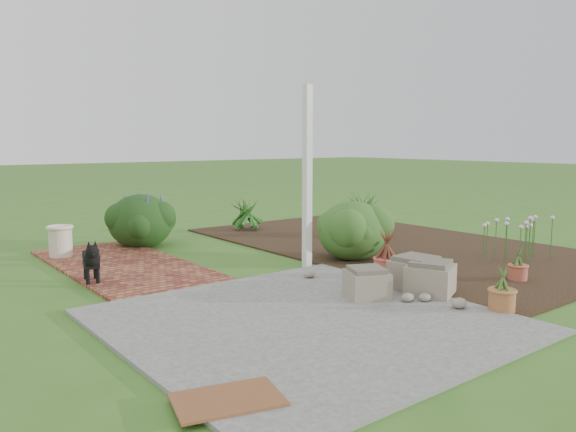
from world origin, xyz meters
TOP-DOWN VIEW (x-y plane):
  - ground at (0.00, 0.00)m, footprint 80.00×80.00m
  - concrete_patio at (-1.25, -1.75)m, footprint 3.50×3.50m
  - brick_path at (-1.70, 1.75)m, footprint 1.60×3.50m
  - garden_bed at (2.50, 0.50)m, footprint 4.00×7.00m
  - veranda_post at (0.30, 0.10)m, footprint 0.10×0.10m
  - stone_trough_near at (0.44, -1.90)m, footprint 0.64×0.64m
  - stone_trough_mid at (0.48, -1.66)m, footprint 0.55×0.55m
  - stone_trough_far at (-0.23, -1.56)m, footprint 0.57×0.57m
  - coir_doormat at (-2.76, -2.76)m, footprint 0.81×0.63m
  - black_dog at (-2.39, 0.95)m, footprint 0.26×0.56m
  - cream_ceramic_urn at (-2.23, 2.79)m, footprint 0.43×0.43m
  - evergreen_shrub at (1.13, 0.05)m, footprint 1.08×1.08m
  - agapanthus_clump_back at (2.64, 1.37)m, footprint 1.33×1.33m
  - agapanthus_clump_front at (1.42, 3.31)m, footprint 1.00×1.00m
  - pink_flower_patch at (2.97, -1.35)m, footprint 1.29×1.29m
  - terracotta_pot_bronze at (0.64, -1.06)m, footprint 0.33×0.33m
  - terracotta_pot_small_left at (1.86, -2.14)m, footprint 0.25×0.25m
  - terracotta_pot_small_right at (0.52, -2.74)m, footprint 0.28×0.28m
  - purple_flowering_bush at (-0.89, 2.99)m, footprint 1.37×1.37m

SIDE VIEW (x-z plane):
  - ground at x=0.00m, z-range 0.00..0.00m
  - garden_bed at x=2.50m, z-range 0.00..0.03m
  - concrete_patio at x=-1.25m, z-range 0.00..0.04m
  - brick_path at x=-1.70m, z-range 0.00..0.04m
  - coir_doormat at x=-2.76m, z-range 0.04..0.06m
  - terracotta_pot_small_left at x=1.86m, z-range 0.03..0.22m
  - terracotta_pot_small_right at x=0.52m, z-range 0.03..0.25m
  - terracotta_pot_bronze at x=0.64m, z-range 0.03..0.29m
  - stone_trough_far at x=-0.23m, z-range 0.04..0.33m
  - stone_trough_near at x=0.44m, z-range 0.04..0.36m
  - stone_trough_mid at x=0.48m, z-range 0.04..0.37m
  - cream_ceramic_urn at x=-2.23m, z-range 0.04..0.49m
  - black_dog at x=-2.39m, z-range 0.09..0.57m
  - pink_flower_patch at x=2.97m, z-range 0.03..0.73m
  - agapanthus_clump_front at x=1.42m, z-range 0.03..0.76m
  - purple_flowering_bush at x=-0.89m, z-range 0.00..0.90m
  - evergreen_shrub at x=1.13m, z-range 0.03..0.90m
  - agapanthus_clump_back at x=2.64m, z-range 0.03..1.00m
  - veranda_post at x=0.30m, z-range 0.00..2.50m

